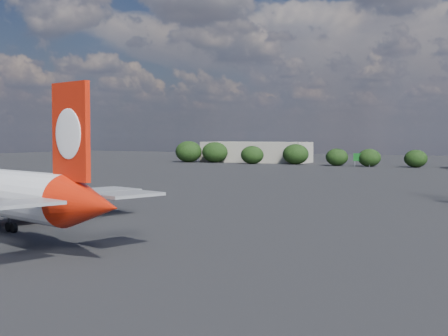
% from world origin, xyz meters
% --- Properties ---
extents(ground, '(500.00, 500.00, 0.00)m').
position_xyz_m(ground, '(0.00, 60.00, 0.00)').
color(ground, black).
rests_on(ground, ground).
extents(terminal_building, '(42.00, 16.00, 8.00)m').
position_xyz_m(terminal_building, '(-65.00, 192.00, 4.00)').
color(terminal_building, gray).
rests_on(terminal_building, ground).
extents(highway_sign, '(6.00, 0.30, 4.50)m').
position_xyz_m(highway_sign, '(-18.00, 176.00, 3.13)').
color(highway_sign, '#125D1C').
rests_on(highway_sign, ground).
extents(horizon_treeline, '(201.86, 12.28, 8.37)m').
position_xyz_m(horizon_treeline, '(-0.33, 179.09, 3.67)').
color(horizon_treeline, black).
rests_on(horizon_treeline, ground).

